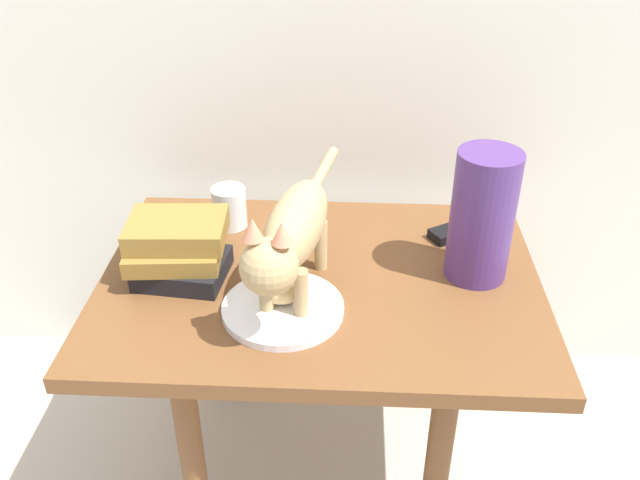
% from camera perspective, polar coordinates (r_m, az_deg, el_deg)
% --- Properties ---
extents(ground_plane, '(6.00, 6.00, 0.00)m').
position_cam_1_polar(ground_plane, '(1.58, 0.00, -18.33)').
color(ground_plane, '#B2A899').
extents(side_table, '(0.80, 0.58, 0.50)m').
position_cam_1_polar(side_table, '(1.27, 0.00, -5.66)').
color(side_table, brown).
rests_on(side_table, ground).
extents(plate, '(0.21, 0.21, 0.01)m').
position_cam_1_polar(plate, '(1.15, -3.17, -5.85)').
color(plate, white).
rests_on(plate, side_table).
extents(bread_roll, '(0.09, 0.08, 0.05)m').
position_cam_1_polar(bread_roll, '(1.14, -3.12, -4.16)').
color(bread_roll, '#E0BC7A').
rests_on(bread_roll, plate).
extents(cat, '(0.14, 0.47, 0.23)m').
position_cam_1_polar(cat, '(1.11, -2.45, 0.52)').
color(cat, tan).
rests_on(cat, side_table).
extents(book_stack, '(0.18, 0.16, 0.11)m').
position_cam_1_polar(book_stack, '(1.23, -11.98, -0.72)').
color(book_stack, black).
rests_on(book_stack, side_table).
extents(green_vase, '(0.11, 0.11, 0.24)m').
position_cam_1_polar(green_vase, '(1.21, 13.64, 1.97)').
color(green_vase, '#4C2D72').
rests_on(green_vase, side_table).
extents(candle_jar, '(0.07, 0.07, 0.08)m').
position_cam_1_polar(candle_jar, '(1.38, -7.72, 2.62)').
color(candle_jar, silver).
rests_on(candle_jar, side_table).
extents(tv_remote, '(0.15, 0.12, 0.02)m').
position_cam_1_polar(tv_remote, '(1.39, 12.10, 0.94)').
color(tv_remote, black).
rests_on(tv_remote, side_table).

